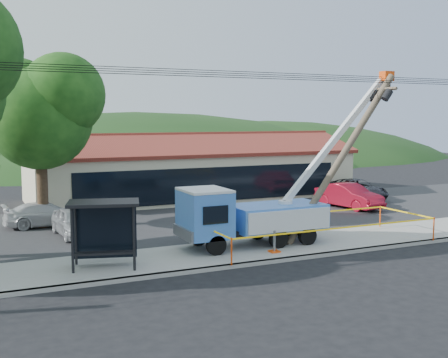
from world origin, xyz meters
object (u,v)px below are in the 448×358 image
car_white (47,228)px  car_dark (356,200)px  bus_shelter (104,218)px  car_red (349,209)px  leaning_pole (347,149)px  utility_truck (250,214)px  car_silver (75,238)px

car_white → car_dark: 20.72m
bus_shelter → car_dark: 22.40m
car_red → car_white: car_red is taller
leaning_pole → bus_shelter: (-11.27, -0.25, -2.33)m
bus_shelter → car_red: bus_shelter is taller
bus_shelter → car_red: size_ratio=0.63×
utility_truck → bus_shelter: size_ratio=3.65×
bus_shelter → car_dark: (19.82, 10.25, -1.98)m
leaning_pole → car_red: bearing=51.3°
leaning_pole → car_white: (-12.15, 9.08, -4.30)m
leaning_pole → car_white: bearing=143.2°
bus_shelter → car_white: bus_shelter is taller
car_white → car_dark: bearing=-88.5°
utility_truck → car_red: (10.42, 6.63, -1.55)m
utility_truck → car_dark: (13.25, 9.49, -1.55)m
car_dark → leaning_pole: bearing=-130.8°
car_silver → car_dark: 20.19m
bus_shelter → car_red: 18.64m
leaning_pole → car_silver: 13.46m
utility_truck → leaning_pole: utility_truck is taller
utility_truck → leaning_pole: 5.47m
utility_truck → car_white: size_ratio=2.49×
car_silver → car_white: 3.20m
car_silver → car_white: car_silver is taller
utility_truck → car_red: bearing=32.5°
leaning_pole → car_white: leaning_pole is taller
leaning_pole → car_silver: leaning_pole is taller
bus_shelter → car_white: (-0.88, 9.32, -1.98)m
car_red → car_white: (-17.87, 1.93, 0.00)m
car_red → car_dark: bearing=35.9°
car_red → car_dark: 4.02m
car_red → car_white: size_ratio=1.08×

